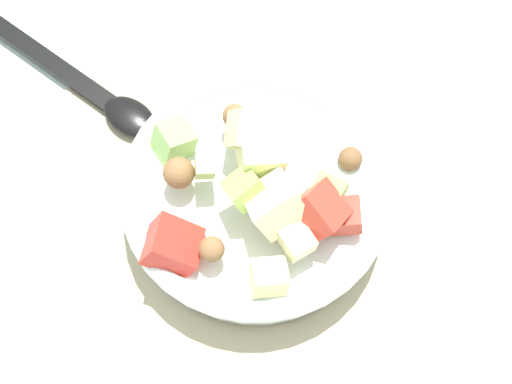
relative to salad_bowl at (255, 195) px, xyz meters
name	(u,v)px	position (x,y,z in m)	size (l,w,h in m)	color
ground_plane	(258,229)	(0.02, -0.01, -0.04)	(2.40, 2.40, 0.00)	silver
placemat	(258,228)	(0.02, -0.01, -0.04)	(0.43, 0.31, 0.01)	tan
salad_bowl	(255,195)	(0.00, 0.00, 0.00)	(0.23, 0.23, 0.11)	white
serving_spoon	(93,92)	(-0.18, -0.08, -0.03)	(0.21, 0.12, 0.01)	black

